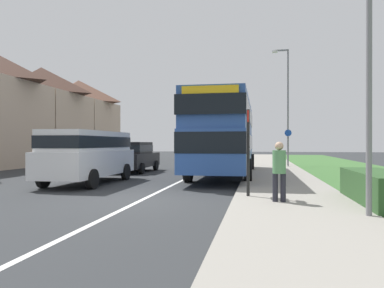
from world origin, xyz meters
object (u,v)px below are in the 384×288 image
Objects in this scene: parked_van_white at (89,152)px; street_lamp_near at (364,12)px; cycle_route_sign at (288,146)px; bus_stop_sign at (248,146)px; double_decker_bus at (225,133)px; street_lamp_mid at (287,100)px; pedestrian_at_stop at (279,169)px; parked_car_black at (134,156)px.

parked_van_white is 10.95m from street_lamp_near.
bus_stop_sign is at bearing -98.93° from cycle_route_sign.
double_decker_bus reaches higher than parked_van_white.
double_decker_bus is 9.30m from street_lamp_mid.
street_lamp_near is (1.64, -1.51, 3.40)m from pedestrian_at_stop.
cycle_route_sign is at bearing 51.12° from parked_van_white.
cycle_route_sign is (3.55, 6.29, -0.72)m from double_decker_bus.
parked_van_white is at bearing -139.01° from double_decker_bus.
parked_van_white is 2.10× the size of cycle_route_sign.
street_lamp_mid reaches higher than bus_stop_sign.
parked_van_white is at bearing 154.22° from bus_stop_sign.
street_lamp_mid is at bearing 85.22° from pedestrian_at_stop.
street_lamp_mid is (1.39, 16.64, 3.69)m from pedestrian_at_stop.
parked_van_white is 8.32m from pedestrian_at_stop.
street_lamp_near is (8.93, -5.53, 3.11)m from parked_van_white.
parked_car_black is at bearing -151.60° from cycle_route_sign.
parked_van_white is 2.04× the size of bus_stop_sign.
street_lamp_near is 0.93× the size of street_lamp_mid.
street_lamp_near is (2.46, -2.41, 2.83)m from bus_stop_sign.
bus_stop_sign is at bearing -25.78° from parked_van_white.
parked_van_white is at bearing 151.12° from pedestrian_at_stop.
parked_van_white reaches higher than parked_car_black.
street_lamp_near is at bearing -51.57° from parked_car_black.
double_decker_bus is 1.47× the size of street_lamp_near.
street_lamp_near reaches higher than cycle_route_sign.
double_decker_bus is at bearing -113.63° from street_lamp_mid.
pedestrian_at_stop is (7.46, -9.96, 0.05)m from parked_car_black.
cycle_route_sign is 3.76m from street_lamp_mid.
bus_stop_sign is 1.03× the size of cycle_route_sign.
bus_stop_sign is 4.46m from street_lamp_near.
street_lamp_mid reaches higher than parked_car_black.
bus_stop_sign reaches higher than parked_car_black.
street_lamp_mid is at bearing 55.51° from parked_van_white.
street_lamp_near reaches higher than bus_stop_sign.
street_lamp_mid is at bearing 37.04° from parked_car_black.
double_decker_bus reaches higher than cycle_route_sign.
cycle_route_sign is 0.33× the size of street_lamp_near.
parked_car_black is (-0.18, 5.94, -0.34)m from parked_van_white.
parked_van_white is at bearing -88.28° from parked_car_black.
double_decker_bus is 2.12× the size of parked_van_white.
pedestrian_at_stop is (2.20, -8.43, -1.17)m from double_decker_bus.
street_lamp_near reaches higher than parked_car_black.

